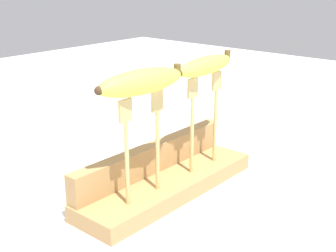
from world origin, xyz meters
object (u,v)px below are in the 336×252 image
Objects in this scene: fork_fallen_near at (210,126)px; banana_raised_left at (141,82)px; fork_stand_left at (142,137)px; banana_raised_right at (206,65)px; fork_stand_right at (204,113)px.

banana_raised_left is at bearing -157.77° from fork_fallen_near.
fork_stand_left is 0.19m from banana_raised_right.
banana_raised_left reaches higher than banana_raised_right.
banana_raised_left reaches higher than fork_fallen_near.
banana_raised_left is 0.17m from banana_raised_right.
fork_stand_right reaches higher than fork_fallen_near.
banana_raised_left is (-0.17, 0.00, 0.09)m from fork_stand_right.
banana_raised_left is 1.01× the size of banana_raised_right.
fork_stand_left is 1.10× the size of fork_fallen_near.
banana_raised_left is at bearing 180.00° from fork_stand_right.
banana_raised_right is (0.17, -0.00, 0.00)m from banana_raised_left.
banana_raised_left is 1.08× the size of fork_fallen_near.
fork_stand_right reaches higher than fork_stand_left.
fork_stand_left is at bearing -5.48° from banana_raised_left.
fork_stand_left is at bearing 180.00° from banana_raised_right.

